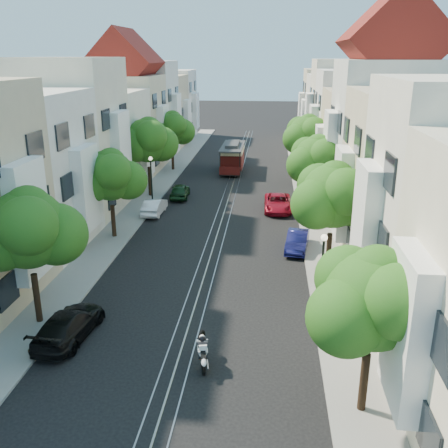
% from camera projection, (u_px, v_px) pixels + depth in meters
% --- Properties ---
extents(ground, '(200.00, 200.00, 0.00)m').
position_uv_depth(ground, '(231.00, 190.00, 47.99)').
color(ground, black).
rests_on(ground, ground).
extents(sidewalk_east, '(2.50, 80.00, 0.12)m').
position_uv_depth(sidewalk_east, '(307.00, 191.00, 47.34)').
color(sidewalk_east, gray).
rests_on(sidewalk_east, ground).
extents(sidewalk_west, '(2.50, 80.00, 0.12)m').
position_uv_depth(sidewalk_west, '(157.00, 187.00, 48.61)').
color(sidewalk_west, gray).
rests_on(sidewalk_west, ground).
extents(rail_left, '(0.06, 80.00, 0.02)m').
position_uv_depth(rail_left, '(225.00, 190.00, 48.04)').
color(rail_left, gray).
rests_on(rail_left, ground).
extents(rail_slot, '(0.06, 80.00, 0.02)m').
position_uv_depth(rail_slot, '(231.00, 190.00, 47.99)').
color(rail_slot, gray).
rests_on(rail_slot, ground).
extents(rail_right, '(0.06, 80.00, 0.02)m').
position_uv_depth(rail_right, '(237.00, 190.00, 47.94)').
color(rail_right, gray).
rests_on(rail_right, ground).
extents(lane_line, '(0.08, 80.00, 0.01)m').
position_uv_depth(lane_line, '(231.00, 190.00, 47.99)').
color(lane_line, tan).
rests_on(lane_line, ground).
extents(townhouses_east, '(7.75, 72.00, 12.00)m').
position_uv_depth(townhouses_east, '(362.00, 138.00, 45.21)').
color(townhouses_east, beige).
rests_on(townhouses_east, ground).
extents(townhouses_west, '(7.75, 72.00, 11.76)m').
position_uv_depth(townhouses_west, '(107.00, 135.00, 47.33)').
color(townhouses_west, silver).
rests_on(townhouses_west, ground).
extents(tree_e_a, '(4.72, 3.87, 6.27)m').
position_uv_depth(tree_e_a, '(374.00, 303.00, 16.68)').
color(tree_e_a, black).
rests_on(tree_e_a, ground).
extents(tree_e_b, '(4.93, 4.08, 6.68)m').
position_uv_depth(tree_e_b, '(334.00, 197.00, 27.89)').
color(tree_e_b, black).
rests_on(tree_e_b, ground).
extents(tree_e_c, '(4.84, 3.99, 6.52)m').
position_uv_depth(tree_e_c, '(317.00, 161.00, 38.31)').
color(tree_e_c, black).
rests_on(tree_e_c, ground).
extents(tree_e_d, '(5.01, 4.16, 6.85)m').
position_uv_depth(tree_e_d, '(308.00, 136.00, 48.60)').
color(tree_e_d, black).
rests_on(tree_e_d, ground).
extents(tree_w_a, '(4.93, 4.08, 6.68)m').
position_uv_depth(tree_w_a, '(29.00, 231.00, 22.56)').
color(tree_w_a, black).
rests_on(tree_w_a, ground).
extents(tree_w_b, '(4.72, 3.87, 6.27)m').
position_uv_depth(tree_w_b, '(111.00, 177.00, 33.99)').
color(tree_w_b, black).
rests_on(tree_w_b, ground).
extents(tree_w_c, '(5.13, 4.28, 7.09)m').
position_uv_depth(tree_w_c, '(148.00, 141.00, 44.15)').
color(tree_w_c, black).
rests_on(tree_w_c, ground).
extents(tree_w_d, '(4.84, 3.99, 6.52)m').
position_uv_depth(tree_w_d, '(172.00, 129.00, 54.67)').
color(tree_w_d, black).
rests_on(tree_w_d, ground).
extents(lamp_east, '(0.32, 0.32, 4.16)m').
position_uv_depth(lamp_east, '(323.00, 263.00, 23.89)').
color(lamp_east, black).
rests_on(lamp_east, ground).
extents(lamp_west, '(0.32, 0.32, 4.16)m').
position_uv_depth(lamp_west, '(151.00, 173.00, 41.98)').
color(lamp_west, black).
rests_on(lamp_west, ground).
extents(sportbike_rider, '(0.62, 1.99, 1.38)m').
position_uv_depth(sportbike_rider, '(203.00, 350.00, 20.57)').
color(sportbike_rider, black).
rests_on(sportbike_rider, ground).
extents(cable_car, '(2.41, 7.56, 2.90)m').
position_uv_depth(cable_car, '(233.00, 156.00, 55.31)').
color(cable_car, black).
rests_on(cable_car, ground).
extents(parked_car_e_mid, '(1.84, 3.95, 1.25)m').
position_uv_depth(parked_car_e_mid, '(297.00, 241.00, 32.95)').
color(parked_car_e_mid, '#0D0F42').
rests_on(parked_car_e_mid, ground).
extents(parked_car_e_far, '(2.27, 4.80, 1.33)m').
position_uv_depth(parked_car_e_far, '(278.00, 203.00, 41.36)').
color(parked_car_e_far, maroon).
rests_on(parked_car_e_far, ground).
extents(parked_car_w_near, '(2.29, 4.78, 1.34)m').
position_uv_depth(parked_car_w_near, '(69.00, 325.00, 22.61)').
color(parked_car_w_near, black).
rests_on(parked_car_w_near, ground).
extents(parked_car_w_mid, '(1.44, 3.88, 1.27)m').
position_uv_depth(parked_car_w_mid, '(154.00, 207.00, 40.47)').
color(parked_car_w_mid, silver).
rests_on(parked_car_w_mid, ground).
extents(parked_car_w_far, '(1.78, 3.98, 1.33)m').
position_uv_depth(parked_car_w_far, '(180.00, 191.00, 45.08)').
color(parked_car_w_far, '#143219').
rests_on(parked_car_w_far, ground).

